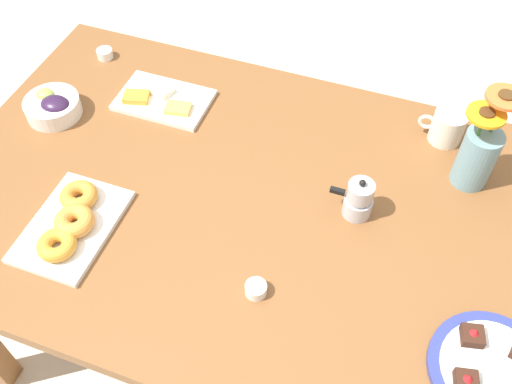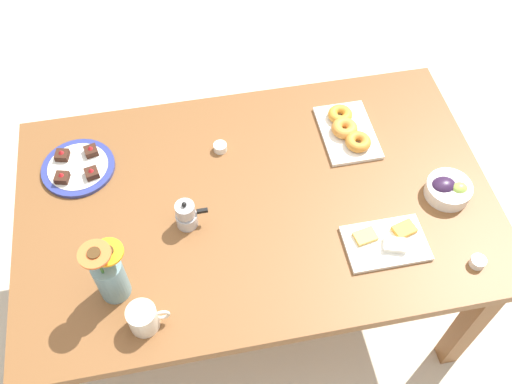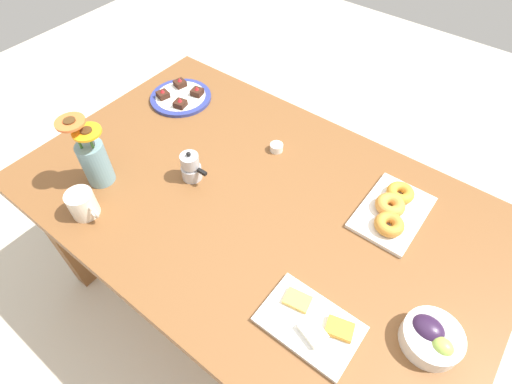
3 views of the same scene
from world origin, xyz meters
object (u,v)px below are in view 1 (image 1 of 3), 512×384
dessert_plate (493,370)px  coffee_mug (447,126)px  cheese_platter (162,99)px  jam_cup_berry (105,53)px  dining_table (256,222)px  grape_bowl (53,106)px  jam_cup_honey (256,289)px  croissant_platter (71,223)px  moka_pot (359,200)px  flower_vase (478,153)px

dessert_plate → coffee_mug: bearing=-73.3°
cheese_platter → jam_cup_berry: cheese_platter is taller
dining_table → dessert_plate: bearing=157.5°
grape_bowl → dessert_plate: grape_bowl is taller
dining_table → cheese_platter: size_ratio=6.15×
cheese_platter → jam_cup_honey: cheese_platter is taller
dining_table → grape_bowl: (0.64, -0.10, 0.12)m
dining_table → croissant_platter: croissant_platter is taller
cheese_platter → moka_pot: moka_pot is taller
grape_bowl → moka_pot: 0.88m
jam_cup_honey → moka_pot: size_ratio=0.40×
grape_bowl → moka_pot: bearing=176.8°
jam_cup_honey → dessert_plate: size_ratio=0.19×
cheese_platter → jam_cup_honey: 0.67m
dining_table → moka_pot: bearing=-167.3°
coffee_mug → croissant_platter: size_ratio=0.44×
grape_bowl → jam_cup_berry: size_ratio=3.18×
jam_cup_honey → moka_pot: 0.33m
cheese_platter → dessert_plate: (-0.96, 0.49, -0.00)m
grape_bowl → dessert_plate: size_ratio=0.60×
jam_cup_honey → flower_vase: size_ratio=0.18×
croissant_platter → jam_cup_berry: croissant_platter is taller
coffee_mug → dining_table: bearing=43.3°
croissant_platter → dessert_plate: bearing=178.7°
jam_cup_berry → moka_pot: size_ratio=0.40×
coffee_mug → dessert_plate: bearing=106.7°
jam_cup_berry → jam_cup_honey: bearing=139.6°
croissant_platter → flower_vase: (-0.86, -0.47, 0.08)m
jam_cup_berry → flower_vase: flower_vase is taller
dessert_plate → moka_pot: bearing=-40.4°
jam_cup_honey → jam_cup_berry: size_ratio=1.00×
dining_table → dessert_plate: 0.64m
coffee_mug → grape_bowl: 1.07m
coffee_mug → jam_cup_honey: 0.69m
coffee_mug → grape_bowl: bearing=14.8°
croissant_platter → moka_pot: 0.68m
coffee_mug → dessert_plate: size_ratio=0.48×
jam_cup_honey → moka_pot: bearing=-117.9°
dining_table → flower_vase: flower_vase is taller
flower_vase → croissant_platter: bearing=28.9°
dining_table → flower_vase: (-0.48, -0.25, 0.18)m
grape_bowl → cheese_platter: bearing=-150.6°
jam_cup_berry → moka_pot: 0.93m
dining_table → jam_cup_berry: bearing=-30.7°
jam_cup_honey → dessert_plate: dessert_plate is taller
dessert_plate → jam_cup_berry: bearing=-26.9°
jam_cup_berry → flower_vase: bearing=173.8°
jam_cup_honey → flower_vase: (-0.39, -0.49, 0.08)m
dining_table → moka_pot: 0.28m
croissant_platter → jam_cup_honey: bearing=178.3°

